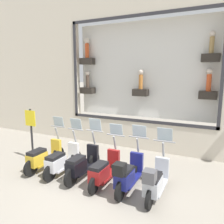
# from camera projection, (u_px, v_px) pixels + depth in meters

# --- Properties ---
(ground_plane) EXTENTS (120.00, 120.00, 0.00)m
(ground_plane) POSITION_uv_depth(u_px,v_px,m) (96.00, 187.00, 6.06)
(ground_plane) COLOR gray
(building_facade) EXTENTS (1.23, 36.00, 8.66)m
(building_facade) POSITION_uv_depth(u_px,v_px,m) (141.00, 39.00, 8.48)
(building_facade) COLOR beige
(building_facade) RESTS_ON ground_plane
(scooter_silver_0) EXTENTS (1.80, 0.60, 1.62)m
(scooter_silver_0) POSITION_uv_depth(u_px,v_px,m) (155.00, 181.00, 5.43)
(scooter_silver_0) COLOR black
(scooter_silver_0) RESTS_ON ground_plane
(scooter_navy_1) EXTENTS (1.80, 0.61, 1.62)m
(scooter_navy_1) POSITION_uv_depth(u_px,v_px,m) (128.00, 174.00, 5.76)
(scooter_navy_1) COLOR black
(scooter_navy_1) RESTS_ON ground_plane
(scooter_red_2) EXTENTS (1.79, 0.61, 1.58)m
(scooter_red_2) POSITION_uv_depth(u_px,v_px,m) (104.00, 170.00, 6.13)
(scooter_red_2) COLOR black
(scooter_red_2) RESTS_ON ground_plane
(scooter_black_3) EXTENTS (1.81, 0.60, 1.68)m
(scooter_black_3) POSITION_uv_depth(u_px,v_px,m) (82.00, 164.00, 6.46)
(scooter_black_3) COLOR black
(scooter_black_3) RESTS_ON ground_plane
(scooter_white_4) EXTENTS (1.80, 0.60, 1.62)m
(scooter_white_4) POSITION_uv_depth(u_px,v_px,m) (62.00, 161.00, 6.77)
(scooter_white_4) COLOR black
(scooter_white_4) RESTS_ON ground_plane
(scooter_yellow_5) EXTENTS (1.80, 0.61, 1.61)m
(scooter_yellow_5) POSITION_uv_depth(u_px,v_px,m) (43.00, 156.00, 7.09)
(scooter_yellow_5) COLOR black
(scooter_yellow_5) RESTS_ON ground_plane
(shop_sign_post) EXTENTS (0.36, 0.45, 1.88)m
(shop_sign_post) POSITION_uv_depth(u_px,v_px,m) (31.00, 133.00, 7.72)
(shop_sign_post) COLOR #232326
(shop_sign_post) RESTS_ON ground_plane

